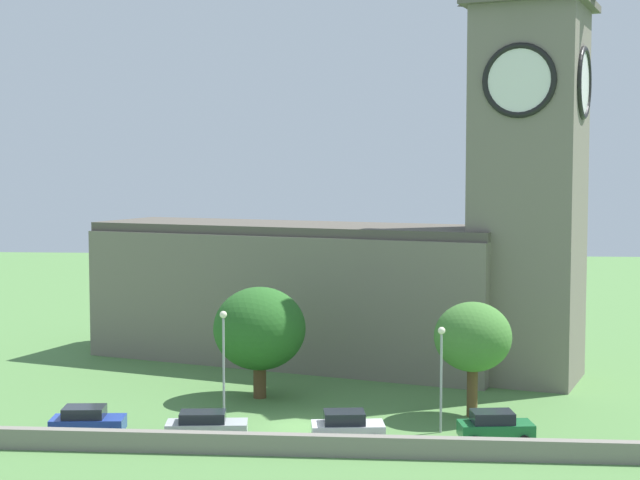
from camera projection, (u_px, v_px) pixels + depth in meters
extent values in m
plane|color=#517F42|center=(321.00, 374.00, 74.12)|extent=(200.00, 200.00, 0.00)
cube|color=slate|center=(297.00, 297.00, 79.27)|extent=(34.54, 19.95, 10.30)
cube|color=#524C43|center=(297.00, 228.00, 78.86)|extent=(34.29, 19.20, 0.70)
cube|color=slate|center=(528.00, 197.00, 71.38)|extent=(9.33, 9.33, 26.79)
cube|color=#5B554B|center=(531.00, 5.00, 70.36)|extent=(10.83, 10.83, 0.50)
cylinder|color=white|center=(519.00, 80.00, 67.35)|extent=(4.51, 1.62, 4.72)
torus|color=black|center=(519.00, 80.00, 67.35)|extent=(5.01, 2.04, 5.14)
cylinder|color=white|center=(584.00, 83.00, 69.30)|extent=(1.62, 4.51, 4.72)
torus|color=black|center=(584.00, 83.00, 69.30)|extent=(2.04, 5.01, 5.14)
cube|color=gray|center=(290.00, 444.00, 53.46)|extent=(41.80, 0.70, 1.14)
cube|color=#233D9E|center=(88.00, 424.00, 57.18)|extent=(4.37, 2.35, 0.79)
cube|color=#1E232B|center=(84.00, 412.00, 57.13)|extent=(2.51, 1.93, 0.63)
cylinder|color=black|center=(116.00, 426.00, 58.20)|extent=(0.67, 0.41, 0.63)
cylinder|color=black|center=(110.00, 435.00, 56.29)|extent=(0.67, 0.41, 0.63)
cylinder|color=black|center=(67.00, 426.00, 58.13)|extent=(0.67, 0.41, 0.63)
cylinder|color=black|center=(60.00, 435.00, 56.22)|extent=(0.67, 0.41, 0.63)
cube|color=silver|center=(207.00, 428.00, 56.40)|extent=(4.80, 2.32, 0.75)
cube|color=#1E232B|center=(203.00, 417.00, 56.34)|extent=(2.75, 1.86, 0.59)
cylinder|color=black|center=(235.00, 430.00, 57.37)|extent=(0.63, 0.39, 0.60)
cylinder|color=black|center=(234.00, 439.00, 55.59)|extent=(0.63, 0.39, 0.60)
cylinder|color=black|center=(181.00, 431.00, 57.26)|extent=(0.63, 0.39, 0.60)
cylinder|color=black|center=(178.00, 439.00, 55.48)|extent=(0.63, 0.39, 0.60)
cube|color=silver|center=(348.00, 431.00, 55.51)|extent=(4.29, 2.44, 0.86)
cube|color=#1E232B|center=(344.00, 417.00, 55.44)|extent=(2.48, 1.97, 0.68)
cylinder|color=black|center=(371.00, 433.00, 56.56)|extent=(0.73, 0.43, 0.69)
cylinder|color=black|center=(374.00, 443.00, 54.66)|extent=(0.73, 0.43, 0.69)
cylinder|color=black|center=(322.00, 434.00, 56.42)|extent=(0.73, 0.43, 0.69)
cylinder|color=black|center=(324.00, 443.00, 54.51)|extent=(0.73, 0.43, 0.69)
cube|color=#1E6B38|center=(496.00, 430.00, 55.85)|extent=(4.36, 2.44, 0.82)
cube|color=#1E232B|center=(492.00, 417.00, 55.78)|extent=(2.53, 1.96, 0.65)
cylinder|color=black|center=(516.00, 432.00, 56.89)|extent=(0.70, 0.43, 0.66)
cylinder|color=black|center=(525.00, 441.00, 55.03)|extent=(0.70, 0.43, 0.66)
cylinder|color=black|center=(468.00, 433.00, 56.72)|extent=(0.70, 0.43, 0.66)
cylinder|color=black|center=(475.00, 442.00, 54.86)|extent=(0.70, 0.43, 0.66)
cylinder|color=#9EA0A5|center=(224.00, 373.00, 59.03)|extent=(0.14, 0.14, 6.57)
sphere|color=#F4EFCC|center=(223.00, 315.00, 58.77)|extent=(0.44, 0.44, 0.44)
cylinder|color=#9EA0A5|center=(441.00, 384.00, 57.80)|extent=(0.14, 0.14, 5.81)
sphere|color=#F4EFCC|center=(442.00, 331.00, 57.57)|extent=(0.44, 0.44, 0.44)
cylinder|color=brown|center=(260.00, 380.00, 66.59)|extent=(0.87, 0.87, 2.40)
ellipsoid|color=#286023|center=(260.00, 328.00, 66.32)|extent=(6.21, 6.21, 5.59)
cylinder|color=brown|center=(472.00, 391.00, 61.62)|extent=(0.68, 0.68, 3.22)
ellipsoid|color=#427A33|center=(473.00, 337.00, 61.37)|extent=(4.83, 4.83, 4.34)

